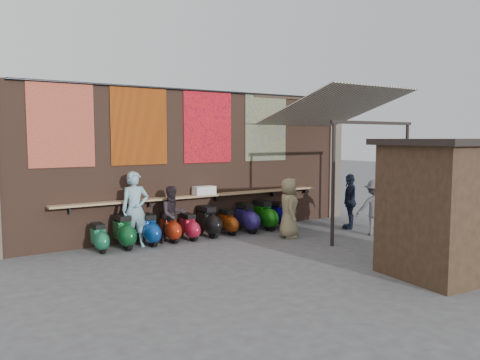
{
  "coord_description": "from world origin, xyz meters",
  "views": [
    {
      "loc": [
        -6.1,
        -8.95,
        2.7
      ],
      "look_at": [
        0.53,
        1.2,
        1.6
      ],
      "focal_mm": 35.0,
      "sensor_mm": 36.0,
      "label": 1
    }
  ],
  "objects_px": {
    "shopper_tan": "(289,208)",
    "market_stall": "(452,210)",
    "diner_left": "(135,209)",
    "scooter_stool_3": "(170,228)",
    "scooter_stool_8": "(264,215)",
    "diner_right": "(173,214)",
    "shopper_navy": "(350,201)",
    "scooter_stool_6": "(228,222)",
    "scooter_stool_1": "(124,232)",
    "scooter_stool_2": "(149,230)",
    "scooter_stool_0": "(99,238)",
    "shopper_grey": "(374,208)",
    "scooter_stool_9": "(279,215)",
    "scooter_stool_4": "(189,227)",
    "scooter_stool_5": "(208,222)",
    "shelf_box": "(204,191)",
    "scooter_stool_7": "(246,218)"
  },
  "relations": [
    {
      "from": "shopper_tan",
      "to": "market_stall",
      "type": "bearing_deg",
      "value": -143.83
    },
    {
      "from": "diner_left",
      "to": "shopper_tan",
      "type": "xyz_separation_m",
      "value": [
        3.85,
        -1.23,
        -0.13
      ]
    },
    {
      "from": "market_stall",
      "to": "scooter_stool_3",
      "type": "bearing_deg",
      "value": 126.46
    },
    {
      "from": "scooter_stool_8",
      "to": "diner_right",
      "type": "height_order",
      "value": "diner_right"
    },
    {
      "from": "diner_right",
      "to": "shopper_navy",
      "type": "bearing_deg",
      "value": -12.71
    },
    {
      "from": "scooter_stool_6",
      "to": "scooter_stool_8",
      "type": "relative_size",
      "value": 0.8
    },
    {
      "from": "scooter_stool_6",
      "to": "shopper_navy",
      "type": "xyz_separation_m",
      "value": [
        3.47,
        -1.28,
        0.48
      ]
    },
    {
      "from": "scooter_stool_1",
      "to": "diner_left",
      "type": "height_order",
      "value": "diner_left"
    },
    {
      "from": "scooter_stool_1",
      "to": "scooter_stool_2",
      "type": "bearing_deg",
      "value": 0.75
    },
    {
      "from": "scooter_stool_0",
      "to": "scooter_stool_3",
      "type": "bearing_deg",
      "value": 1.89
    },
    {
      "from": "shopper_grey",
      "to": "shopper_tan",
      "type": "xyz_separation_m",
      "value": [
        -2.18,
        1.05,
        0.04
      ]
    },
    {
      "from": "scooter_stool_0",
      "to": "market_stall",
      "type": "height_order",
      "value": "market_stall"
    },
    {
      "from": "scooter_stool_9",
      "to": "market_stall",
      "type": "relative_size",
      "value": 0.31
    },
    {
      "from": "diner_right",
      "to": "shopper_grey",
      "type": "distance_m",
      "value": 5.51
    },
    {
      "from": "scooter_stool_0",
      "to": "shopper_navy",
      "type": "bearing_deg",
      "value": -9.77
    },
    {
      "from": "scooter_stool_4",
      "to": "shopper_tan",
      "type": "height_order",
      "value": "shopper_tan"
    },
    {
      "from": "scooter_stool_9",
      "to": "diner_left",
      "type": "height_order",
      "value": "diner_left"
    },
    {
      "from": "scooter_stool_1",
      "to": "market_stall",
      "type": "height_order",
      "value": "market_stall"
    },
    {
      "from": "shopper_grey",
      "to": "market_stall",
      "type": "height_order",
      "value": "market_stall"
    },
    {
      "from": "scooter_stool_5",
      "to": "scooter_stool_6",
      "type": "bearing_deg",
      "value": 0.83
    },
    {
      "from": "scooter_stool_9",
      "to": "scooter_stool_5",
      "type": "bearing_deg",
      "value": 180.0
    },
    {
      "from": "scooter_stool_4",
      "to": "diner_left",
      "type": "xyz_separation_m",
      "value": [
        -1.47,
        0.02,
        0.59
      ]
    },
    {
      "from": "scooter_stool_2",
      "to": "scooter_stool_8",
      "type": "height_order",
      "value": "scooter_stool_8"
    },
    {
      "from": "shelf_box",
      "to": "shopper_tan",
      "type": "distance_m",
      "value": 2.37
    },
    {
      "from": "scooter_stool_1",
      "to": "diner_right",
      "type": "bearing_deg",
      "value": -2.22
    },
    {
      "from": "scooter_stool_2",
      "to": "scooter_stool_9",
      "type": "xyz_separation_m",
      "value": [
        4.18,
        0.04,
        -0.01
      ]
    },
    {
      "from": "scooter_stool_3",
      "to": "scooter_stool_9",
      "type": "distance_m",
      "value": 3.58
    },
    {
      "from": "shelf_box",
      "to": "scooter_stool_2",
      "type": "xyz_separation_m",
      "value": [
        -1.76,
        -0.31,
        -0.85
      ]
    },
    {
      "from": "shelf_box",
      "to": "scooter_stool_5",
      "type": "bearing_deg",
      "value": -95.89
    },
    {
      "from": "scooter_stool_6",
      "to": "scooter_stool_3",
      "type": "bearing_deg",
      "value": -179.96
    },
    {
      "from": "diner_left",
      "to": "scooter_stool_9",
      "type": "bearing_deg",
      "value": 8.4
    },
    {
      "from": "scooter_stool_2",
      "to": "scooter_stool_7",
      "type": "height_order",
      "value": "scooter_stool_7"
    },
    {
      "from": "scooter_stool_3",
      "to": "scooter_stool_1",
      "type": "bearing_deg",
      "value": -177.37
    },
    {
      "from": "scooter_stool_8",
      "to": "scooter_stool_9",
      "type": "height_order",
      "value": "scooter_stool_8"
    },
    {
      "from": "scooter_stool_0",
      "to": "scooter_stool_4",
      "type": "relative_size",
      "value": 0.97
    },
    {
      "from": "scooter_stool_4",
      "to": "scooter_stool_5",
      "type": "relative_size",
      "value": 0.83
    },
    {
      "from": "shelf_box",
      "to": "scooter_stool_0",
      "type": "height_order",
      "value": "shelf_box"
    },
    {
      "from": "scooter_stool_0",
      "to": "scooter_stool_3",
      "type": "distance_m",
      "value": 1.85
    },
    {
      "from": "diner_right",
      "to": "shopper_tan",
      "type": "distance_m",
      "value": 3.1
    },
    {
      "from": "scooter_stool_7",
      "to": "scooter_stool_9",
      "type": "bearing_deg",
      "value": 2.18
    },
    {
      "from": "scooter_stool_0",
      "to": "diner_right",
      "type": "distance_m",
      "value": 1.93
    },
    {
      "from": "scooter_stool_1",
      "to": "scooter_stool_9",
      "type": "bearing_deg",
      "value": 0.59
    },
    {
      "from": "market_stall",
      "to": "scooter_stool_4",
      "type": "bearing_deg",
      "value": 122.68
    },
    {
      "from": "scooter_stool_8",
      "to": "scooter_stool_4",
      "type": "bearing_deg",
      "value": -179.05
    },
    {
      "from": "shelf_box",
      "to": "shopper_grey",
      "type": "distance_m",
      "value": 4.73
    },
    {
      "from": "scooter_stool_0",
      "to": "shopper_grey",
      "type": "xyz_separation_m",
      "value": [
        6.94,
        -2.26,
        0.43
      ]
    },
    {
      "from": "scooter_stool_4",
      "to": "scooter_stool_6",
      "type": "relative_size",
      "value": 1.02
    },
    {
      "from": "scooter_stool_7",
      "to": "diner_left",
      "type": "bearing_deg",
      "value": 179.72
    },
    {
      "from": "scooter_stool_4",
      "to": "scooter_stool_8",
      "type": "distance_m",
      "value": 2.48
    },
    {
      "from": "scooter_stool_1",
      "to": "scooter_stool_0",
      "type": "bearing_deg",
      "value": -179.68
    }
  ]
}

